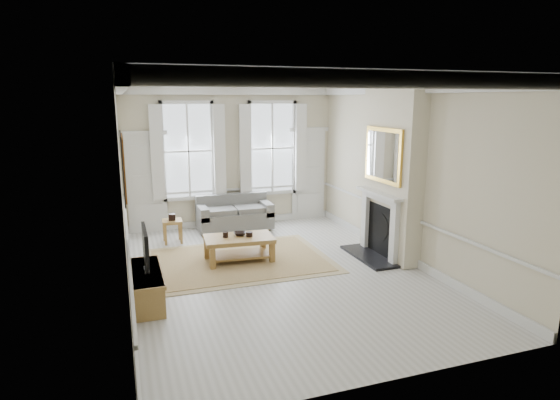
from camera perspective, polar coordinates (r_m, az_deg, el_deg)
name	(u,v)px	position (r m, az deg, el deg)	size (l,w,h in m)	color
floor	(278,273)	(8.67, -0.27, -8.83)	(7.20, 7.20, 0.00)	#B7B5AD
ceiling	(278,82)	(8.10, -0.29, 14.25)	(7.20, 7.20, 0.00)	white
back_wall	(231,158)	(11.64, -5.98, 5.17)	(5.20, 5.20, 0.00)	beige
left_wall	(122,190)	(7.79, -18.71, 1.12)	(7.20, 7.20, 0.00)	beige
right_wall	(405,174)	(9.36, 15.00, 3.12)	(7.20, 7.20, 0.00)	beige
window_left	(188,151)	(11.38, -11.13, 5.86)	(1.26, 0.20, 2.20)	#B2BCC6
window_right	(272,148)	(11.85, -0.97, 6.33)	(1.26, 0.20, 2.20)	#B2BCC6
door_left	(147,185)	(11.41, -15.96, 1.83)	(0.90, 0.08, 2.30)	silver
door_right	(308,175)	(12.30, 3.47, 3.00)	(0.90, 0.08, 2.30)	silver
painting	(123,166)	(8.04, -18.61, 3.98)	(0.05, 1.66, 1.06)	#9D631A
chimney_breast	(392,173)	(9.43, 13.44, 3.26)	(0.35, 1.70, 3.38)	beige
hearth	(369,256)	(9.61, 10.79, -6.75)	(0.55, 1.50, 0.05)	black
fireplace	(379,221)	(9.51, 12.00, -2.56)	(0.21, 1.45, 1.33)	silver
mirror	(383,155)	(9.27, 12.42, 5.35)	(0.06, 1.26, 1.06)	gold
sofa	(234,215)	(11.40, -5.62, -1.86)	(1.76, 0.86, 0.84)	slate
side_table	(172,225)	(10.58, -13.00, -2.96)	(0.44, 0.44, 0.51)	olive
rug	(239,260)	(9.28, -4.99, -7.35)	(3.50, 2.60, 0.02)	#967B4D
coffee_table	(239,241)	(9.16, -5.04, -4.98)	(1.38, 0.87, 0.50)	olive
ceramic_pot_a	(226,235)	(9.11, -6.66, -4.22)	(0.11, 0.11, 0.11)	black
ceramic_pot_b	(249,234)	(9.12, -3.76, -4.19)	(0.13, 0.13, 0.09)	black
bowl	(240,234)	(9.23, -4.90, -4.11)	(0.25, 0.25, 0.06)	black
tv_stand	(147,286)	(7.70, -15.96, -10.09)	(0.45, 1.42, 0.51)	olive
tv	(146,247)	(7.48, -16.08, -5.47)	(0.08, 0.90, 0.68)	black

